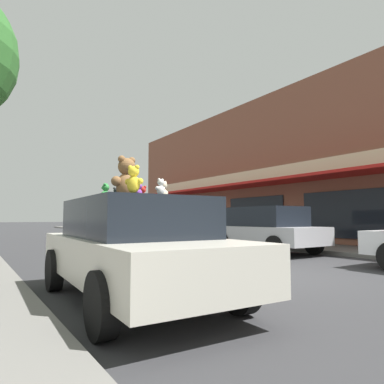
{
  "coord_description": "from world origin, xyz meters",
  "views": [
    {
      "loc": [
        -5.55,
        -5.28,
        1.22
      ],
      "look_at": [
        -1.49,
        0.87,
        1.79
      ],
      "focal_mm": 32.0,
      "sensor_mm": 36.0,
      "label": 1
    }
  ],
  "objects_px": {
    "teddy_bear_white": "(161,187)",
    "plush_art_car": "(134,246)",
    "teddy_bear_cream": "(163,191)",
    "teddy_bear_green": "(105,193)",
    "teddy_bear_purple": "(139,191)",
    "parked_car_far_center": "(266,228)",
    "teddy_bear_yellow": "(134,180)",
    "teddy_bear_giant": "(126,179)",
    "teddy_bear_red": "(143,195)",
    "teddy_bear_black": "(116,195)"
  },
  "relations": [
    {
      "from": "teddy_bear_white",
      "to": "plush_art_car",
      "type": "bearing_deg",
      "value": -112.23
    },
    {
      "from": "plush_art_car",
      "to": "teddy_bear_cream",
      "type": "bearing_deg",
      "value": 23.51
    },
    {
      "from": "teddy_bear_green",
      "to": "teddy_bear_purple",
      "type": "relative_size",
      "value": 1.26
    },
    {
      "from": "plush_art_car",
      "to": "parked_car_far_center",
      "type": "height_order",
      "value": "parked_car_far_center"
    },
    {
      "from": "plush_art_car",
      "to": "teddy_bear_green",
      "type": "xyz_separation_m",
      "value": [
        -0.14,
        0.91,
        0.86
      ]
    },
    {
      "from": "teddy_bear_white",
      "to": "teddy_bear_yellow",
      "type": "bearing_deg",
      "value": 2.01
    },
    {
      "from": "teddy_bear_yellow",
      "to": "teddy_bear_white",
      "type": "xyz_separation_m",
      "value": [
        0.44,
        0.16,
        -0.05
      ]
    },
    {
      "from": "teddy_bear_green",
      "to": "teddy_bear_cream",
      "type": "xyz_separation_m",
      "value": [
        0.76,
        -0.67,
        0.01
      ]
    },
    {
      "from": "teddy_bear_white",
      "to": "parked_car_far_center",
      "type": "bearing_deg",
      "value": -162.17
    },
    {
      "from": "teddy_bear_yellow",
      "to": "teddy_bear_green",
      "type": "bearing_deg",
      "value": -44.3
    },
    {
      "from": "teddy_bear_green",
      "to": "teddy_bear_cream",
      "type": "bearing_deg",
      "value": 86.61
    },
    {
      "from": "teddy_bear_giant",
      "to": "teddy_bear_red",
      "type": "height_order",
      "value": "teddy_bear_giant"
    },
    {
      "from": "teddy_bear_white",
      "to": "teddy_bear_red",
      "type": "relative_size",
      "value": 0.67
    },
    {
      "from": "teddy_bear_purple",
      "to": "parked_car_far_center",
      "type": "xyz_separation_m",
      "value": [
        6.84,
        4.08,
        -0.76
      ]
    },
    {
      "from": "plush_art_car",
      "to": "teddy_bear_yellow",
      "type": "distance_m",
      "value": 1.5
    },
    {
      "from": "teddy_bear_purple",
      "to": "teddy_bear_cream",
      "type": "bearing_deg",
      "value": 161.92
    },
    {
      "from": "teddy_bear_green",
      "to": "teddy_bear_white",
      "type": "height_order",
      "value": "teddy_bear_green"
    },
    {
      "from": "teddy_bear_green",
      "to": "parked_car_far_center",
      "type": "height_order",
      "value": "teddy_bear_green"
    },
    {
      "from": "teddy_bear_black",
      "to": "teddy_bear_yellow",
      "type": "bearing_deg",
      "value": 111.62
    },
    {
      "from": "teddy_bear_giant",
      "to": "teddy_bear_black",
      "type": "bearing_deg",
      "value": -108.02
    },
    {
      "from": "teddy_bear_yellow",
      "to": "teddy_bear_cream",
      "type": "height_order",
      "value": "teddy_bear_cream"
    },
    {
      "from": "teddy_bear_black",
      "to": "plush_art_car",
      "type": "bearing_deg",
      "value": 123.84
    },
    {
      "from": "teddy_bear_yellow",
      "to": "teddy_bear_red",
      "type": "height_order",
      "value": "teddy_bear_yellow"
    },
    {
      "from": "teddy_bear_cream",
      "to": "parked_car_far_center",
      "type": "relative_size",
      "value": 0.08
    },
    {
      "from": "teddy_bear_purple",
      "to": "parked_car_far_center",
      "type": "distance_m",
      "value": 8.0
    },
    {
      "from": "teddy_bear_black",
      "to": "teddy_bear_cream",
      "type": "bearing_deg",
      "value": 166.52
    },
    {
      "from": "teddy_bear_yellow",
      "to": "parked_car_far_center",
      "type": "relative_size",
      "value": 0.08
    },
    {
      "from": "teddy_bear_red",
      "to": "teddy_bear_giant",
      "type": "bearing_deg",
      "value": 89.92
    },
    {
      "from": "teddy_bear_yellow",
      "to": "teddy_bear_white",
      "type": "distance_m",
      "value": 0.47
    },
    {
      "from": "teddy_bear_red",
      "to": "teddy_bear_cream",
      "type": "bearing_deg",
      "value": 132.32
    },
    {
      "from": "teddy_bear_giant",
      "to": "teddy_bear_yellow",
      "type": "distance_m",
      "value": 1.62
    },
    {
      "from": "parked_car_far_center",
      "to": "teddy_bear_purple",
      "type": "bearing_deg",
      "value": -149.18
    },
    {
      "from": "plush_art_car",
      "to": "teddy_bear_yellow",
      "type": "xyz_separation_m",
      "value": [
        -0.51,
        -1.11,
        0.87
      ]
    },
    {
      "from": "teddy_bear_giant",
      "to": "teddy_bear_green",
      "type": "height_order",
      "value": "teddy_bear_giant"
    },
    {
      "from": "teddy_bear_giant",
      "to": "teddy_bear_green",
      "type": "bearing_deg",
      "value": -86.24
    },
    {
      "from": "teddy_bear_black",
      "to": "teddy_bear_green",
      "type": "bearing_deg",
      "value": 40.42
    },
    {
      "from": "teddy_bear_green",
      "to": "teddy_bear_black",
      "type": "relative_size",
      "value": 1.22
    },
    {
      "from": "teddy_bear_giant",
      "to": "plush_art_car",
      "type": "bearing_deg",
      "value": 72.67
    },
    {
      "from": "plush_art_car",
      "to": "parked_car_far_center",
      "type": "bearing_deg",
      "value": 32.44
    },
    {
      "from": "plush_art_car",
      "to": "teddy_bear_red",
      "type": "height_order",
      "value": "teddy_bear_red"
    },
    {
      "from": "teddy_bear_red",
      "to": "plush_art_car",
      "type": "bearing_deg",
      "value": 102.12
    },
    {
      "from": "teddy_bear_giant",
      "to": "parked_car_far_center",
      "type": "distance_m",
      "value": 7.79
    },
    {
      "from": "teddy_bear_green",
      "to": "teddy_bear_red",
      "type": "relative_size",
      "value": 0.97
    },
    {
      "from": "teddy_bear_giant",
      "to": "teddy_bear_white",
      "type": "xyz_separation_m",
      "value": [
        -0.1,
        -1.36,
        -0.24
      ]
    },
    {
      "from": "teddy_bear_black",
      "to": "teddy_bear_purple",
      "type": "bearing_deg",
      "value": 125.44
    },
    {
      "from": "teddy_bear_red",
      "to": "teddy_bear_white",
      "type": "bearing_deg",
      "value": 113.58
    },
    {
      "from": "teddy_bear_green",
      "to": "teddy_bear_yellow",
      "type": "distance_m",
      "value": 2.06
    },
    {
      "from": "teddy_bear_giant",
      "to": "parked_car_far_center",
      "type": "height_order",
      "value": "teddy_bear_giant"
    },
    {
      "from": "teddy_bear_green",
      "to": "parked_car_far_center",
      "type": "distance_m",
      "value": 7.7
    },
    {
      "from": "teddy_bear_red",
      "to": "teddy_bear_purple",
      "type": "bearing_deg",
      "value": 104.91
    }
  ]
}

